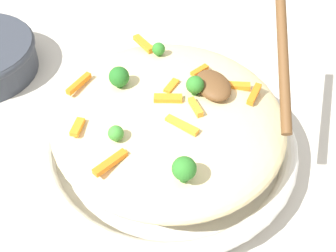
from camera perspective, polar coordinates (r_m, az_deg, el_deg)
The scene contains 20 objects.
ground_plane at distance 0.62m, azimuth -0.00°, elevation -4.25°, with size 2.40×2.40×0.00m, color beige.
serving_bowl at distance 0.60m, azimuth -0.00°, elevation -2.67°, with size 0.33×0.33×0.05m.
pasta_mound at distance 0.56m, azimuth -0.00°, elevation 0.80°, with size 0.30×0.28×0.07m, color beige.
carrot_piece_0 at distance 0.56m, azimuth 10.71°, elevation 3.94°, with size 0.03×0.01×0.01m, color orange.
carrot_piece_1 at distance 0.57m, azimuth 8.44°, elevation 4.83°, with size 0.04×0.01×0.01m, color orange.
carrot_piece_2 at distance 0.53m, azimuth -0.46°, elevation 3.53°, with size 0.03×0.01×0.01m, color orange.
carrot_piece_3 at distance 0.63m, azimuth -3.08°, elevation 10.24°, with size 0.04×0.01×0.01m, color orange.
carrot_piece_4 at distance 0.55m, azimuth 0.43°, elevation 4.93°, with size 0.03×0.01×0.01m, color orange.
carrot_piece_5 at distance 0.50m, azimuth 1.29°, elevation -0.01°, with size 0.04×0.01×0.01m, color orange.
carrot_piece_6 at distance 0.58m, azimuth 3.95°, elevation 6.85°, with size 0.03×0.01×0.01m, color orange.
carrot_piece_7 at distance 0.52m, azimuth -11.16°, elevation -0.35°, with size 0.03×0.01×0.01m, color orange.
carrot_piece_8 at distance 0.52m, azimuth 3.46°, elevation 2.36°, with size 0.03×0.01×0.01m, color orange.
carrot_piece_9 at distance 0.48m, azimuth -7.23°, elevation -4.55°, with size 0.04×0.01×0.01m, color orange.
carrot_piece_10 at distance 0.57m, azimuth -11.07°, elevation 5.23°, with size 0.04×0.01×0.01m, color orange.
broccoli_floret_0 at distance 0.49m, azimuth -6.52°, elevation -0.93°, with size 0.02×0.02×0.02m.
broccoli_floret_1 at distance 0.61m, azimuth -1.18°, elevation 9.57°, with size 0.02×0.02×0.02m.
broccoli_floret_2 at distance 0.54m, azimuth 3.28°, elevation 5.29°, with size 0.02×0.02×0.03m.
broccoli_floret_3 at distance 0.55m, azimuth -6.12°, elevation 6.10°, with size 0.02×0.02×0.03m.
broccoli_floret_4 at distance 0.45m, azimuth 2.03°, elevation -5.37°, with size 0.03×0.03×0.03m.
serving_spoon at distance 0.54m, azimuth 8.83°, elevation 6.08°, with size 0.15×0.13×0.09m.
Camera 1 is at (0.36, -0.14, 0.48)m, focal length 48.85 mm.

